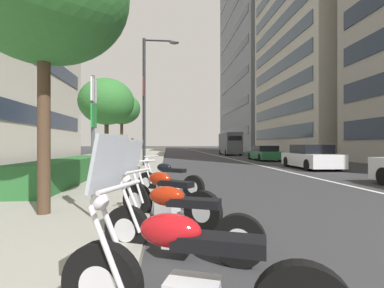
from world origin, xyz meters
name	(u,v)px	position (x,y,z in m)	size (l,w,h in m)	color
sidewalk_right_plaza	(122,156)	(30.00, 11.24, 0.07)	(160.00, 9.57, 0.15)	gray
lane_centre_stripe	(212,155)	(35.00, 0.00, 0.00)	(110.00, 0.16, 0.01)	silver
motorcycle_nearest_camera	(188,280)	(-0.43, 6.01, 0.44)	(0.90, 2.02, 1.49)	black
motorcycle_second_in_row	(176,224)	(1.02, 6.04, 0.43)	(0.95, 1.95, 1.46)	black
motorcycle_by_sign_pole	(166,200)	(2.49, 6.16, 0.42)	(1.43, 1.72, 1.11)	black
motorcycle_far_end_row	(168,181)	(5.24, 6.11, 0.41)	(1.40, 1.81, 1.08)	black
car_far_down_avenue	(311,157)	(12.97, -2.13, 0.64)	(4.42, 2.03, 1.38)	silver
car_lead_in_lane	(264,153)	(21.28, -2.33, 0.61)	(4.71, 1.96, 1.28)	#236038
delivery_van_ahead	(230,143)	(33.39, -2.10, 1.53)	(5.60, 2.08, 2.88)	#4C5156
parking_sign_by_curb	(93,129)	(2.51, 7.42, 1.68)	(0.32, 0.06, 2.44)	#47494C
street_lamp_with_banners	(149,88)	(14.34, 7.19, 4.74)	(1.26, 2.18, 7.56)	#232326
clipped_hedge_bed	(68,170)	(7.27, 9.45, 0.53)	(6.47, 1.10, 0.77)	#28602D
street_tree_mid_sidewalk	(107,102)	(12.73, 9.35, 3.66)	(2.89, 2.89, 4.75)	#473323
street_tree_far_plaza	(122,109)	(18.99, 9.55, 4.08)	(2.77, 2.77, 5.13)	#473323
pedestrian_on_plaza	(132,149)	(19.20, 8.78, 1.03)	(0.46, 0.36, 1.74)	#2D2D33
office_tower_far_left_down_avenue	(333,19)	(32.95, -16.03, 18.13)	(19.45, 15.27, 36.26)	#B7B2A3
office_tower_mid_left	(263,38)	(58.82, -15.49, 25.53)	(27.91, 14.16, 51.06)	gray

